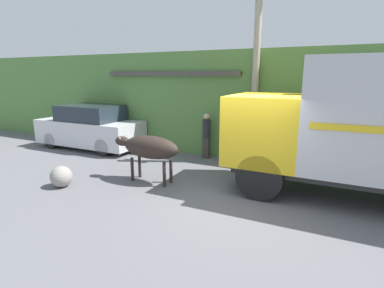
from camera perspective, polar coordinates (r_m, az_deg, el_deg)
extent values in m
plane|color=slate|center=(7.72, 9.57, -10.01)|extent=(60.00, 60.00, 0.00)
cube|color=#568442|center=(13.47, 17.86, 7.84)|extent=(32.00, 6.31, 3.85)
cube|color=#99ADB7|center=(12.86, -1.38, 6.25)|extent=(5.33, 2.40, 2.97)
cube|color=#4C4742|center=(12.77, -1.42, 13.24)|extent=(5.63, 2.70, 0.16)
cube|color=#2D2D2D|center=(8.24, 28.43, -5.07)|extent=(5.63, 1.77, 0.18)
cube|color=gold|center=(8.18, 14.07, 2.93)|extent=(1.84, 2.21, 1.74)
cube|color=#232D38|center=(8.37, 7.88, 5.60)|extent=(0.04, 1.88, 0.61)
cylinder|color=black|center=(7.59, 12.91, -5.96)|extent=(1.14, 0.49, 1.14)
ellipsoid|color=#2D231E|center=(8.47, -7.87, -0.63)|extent=(1.73, 0.65, 0.65)
ellipsoid|color=#2D231E|center=(9.03, -13.11, 0.54)|extent=(0.49, 0.28, 0.28)
cone|color=#B7AD93|center=(8.92, -13.60, 1.29)|extent=(0.06, 0.06, 0.11)
cone|color=#B7AD93|center=(9.08, -12.71, 1.55)|extent=(0.06, 0.06, 0.11)
cylinder|color=#2D231E|center=(8.81, -11.30, -4.76)|extent=(0.09, 0.09, 0.69)
cylinder|color=#2D231E|center=(9.09, -9.93, -4.15)|extent=(0.09, 0.09, 0.69)
cylinder|color=#2D231E|center=(8.23, -5.30, -5.84)|extent=(0.09, 0.09, 0.69)
cylinder|color=#2D231E|center=(8.52, -4.04, -5.14)|extent=(0.09, 0.09, 0.69)
cube|color=silver|center=(13.23, -18.86, 2.20)|extent=(4.51, 1.80, 0.99)
cube|color=#232D38|center=(13.04, -18.77, 5.64)|extent=(2.48, 1.66, 0.62)
cylinder|color=black|center=(13.83, -25.08, 0.65)|extent=(0.66, 0.29, 0.66)
cylinder|color=black|center=(11.82, -16.48, -0.57)|extent=(0.66, 0.29, 0.66)
cube|color=#38332D|center=(11.00, 2.76, -0.75)|extent=(0.27, 0.20, 0.76)
cylinder|color=#26262D|center=(10.86, 2.80, 2.92)|extent=(0.33, 0.33, 0.66)
sphere|color=#DBB28E|center=(10.79, 2.82, 5.23)|extent=(0.22, 0.22, 0.22)
cylinder|color=#9E998E|center=(10.30, 12.03, 13.06)|extent=(0.22, 0.22, 6.11)
sphere|color=gray|center=(8.95, -23.64, -5.70)|extent=(0.58, 0.58, 0.58)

